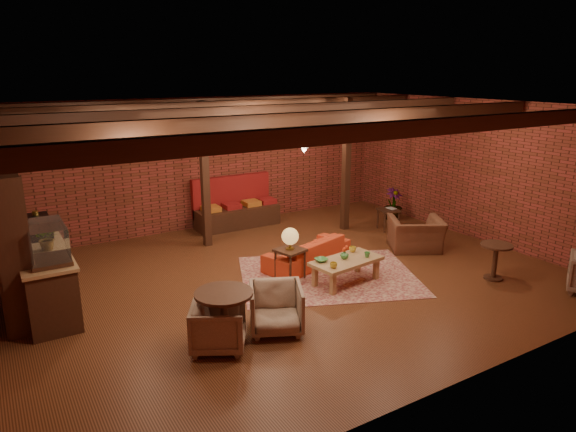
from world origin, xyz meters
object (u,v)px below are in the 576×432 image
sofa (307,252)px  round_table_right (496,256)px  plant_tall (395,173)px  armchair_a (219,324)px  round_table_left (224,310)px  side_table_book (389,211)px  coffee_table (345,262)px  armchair_right (416,229)px  armchair_b (276,306)px  side_table_lamp (290,240)px

sofa → round_table_right: round_table_right is taller
plant_tall → armchair_a: bearing=-150.9°
round_table_left → side_table_book: size_ratio=1.51×
coffee_table → armchair_right: bearing=15.4°
side_table_book → sofa: bearing=-161.9°
sofa → coffee_table: size_ratio=1.35×
sofa → round_table_right: bearing=121.2°
armchair_a → armchair_b: armchair_b is taller
side_table_lamp → round_table_right: bearing=-31.1°
armchair_a → side_table_book: size_ratio=1.34×
coffee_table → plant_tall: 4.63m
round_table_left → armchair_right: bearing=17.2°
armchair_b → round_table_right: bearing=20.4°
sofa → plant_tall: bearing=-173.0°
coffee_table → side_table_lamp: side_table_lamp is taller
side_table_book → round_table_right: 3.42m
sofa → round_table_right: 3.58m
side_table_lamp → armchair_a: side_table_lamp is taller
side_table_lamp → armchair_b: bearing=-127.3°
round_table_left → armchair_b: bearing=3.8°
armchair_b → coffee_table: bearing=49.8°
armchair_b → plant_tall: (5.63, 3.64, 0.85)m
sofa → plant_tall: 4.20m
side_table_book → plant_tall: size_ratio=0.23×
coffee_table → side_table_book: size_ratio=2.52×
armchair_a → armchair_right: 5.60m
side_table_book → coffee_table: bearing=-144.2°
armchair_right → round_table_right: size_ratio=1.60×
sofa → armchair_right: 2.58m
coffee_table → round_table_right: coffee_table is taller
armchair_right → plant_tall: (1.22, 2.07, 0.77)m
round_table_left → armchair_a: (-0.08, 0.03, -0.20)m
side_table_lamp → round_table_left: (-2.09, -1.66, -0.19)m
armchair_a → armchair_b: size_ratio=0.95×
coffee_table → armchair_b: (-1.99, -0.91, -0.01)m
coffee_table → round_table_right: size_ratio=2.07×
sofa → round_table_right: (2.63, -2.41, 0.18)m
round_table_left → armchair_a: size_ratio=1.12×
side_table_lamp → armchair_b: side_table_lamp is taller
armchair_b → side_table_lamp: bearing=78.0°
round_table_left → sofa: bearing=37.1°
side_table_lamp → plant_tall: (4.42, 2.04, 0.49)m
armchair_a → round_table_right: armchair_a is taller
armchair_b → sofa: bearing=72.3°
coffee_table → plant_tall: size_ratio=0.57×
side_table_book → armchair_a: bearing=-152.6°
coffee_table → armchair_right: 2.51m
coffee_table → plant_tall: plant_tall is taller
side_table_lamp → armchair_a: bearing=-143.1°
round_table_left → plant_tall: bearing=29.6°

